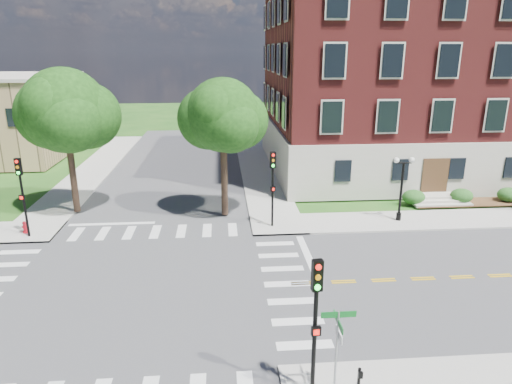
{
  "coord_description": "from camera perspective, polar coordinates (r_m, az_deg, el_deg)",
  "views": [
    {
      "loc": [
        4.15,
        -19.52,
        10.82
      ],
      "look_at": [
        6.09,
        4.83,
        3.2
      ],
      "focal_mm": 32.0,
      "sensor_mm": 36.0,
      "label": 1
    }
  ],
  "objects": [
    {
      "name": "ground",
      "position": [
        22.7,
        -14.83,
        -11.78
      ],
      "size": [
        160.0,
        160.0,
        0.0
      ],
      "primitive_type": "plane",
      "color": "#1B4B15",
      "rests_on": "ground"
    },
    {
      "name": "road_ew",
      "position": [
        22.7,
        -14.83,
        -11.76
      ],
      "size": [
        90.0,
        12.0,
        0.01
      ],
      "primitive_type": "cube",
      "color": "#3D3D3F",
      "rests_on": "ground"
    },
    {
      "name": "road_ns",
      "position": [
        22.69,
        -14.83,
        -11.76
      ],
      "size": [
        12.0,
        90.0,
        0.01
      ],
      "primitive_type": "cube",
      "color": "#3D3D3F",
      "rests_on": "ground"
    },
    {
      "name": "sidewalk_ne",
      "position": [
        38.2,
        12.74,
        0.53
      ],
      "size": [
        34.0,
        34.0,
        0.12
      ],
      "color": "#9E9B93",
      "rests_on": "ground"
    },
    {
      "name": "crosswalk_east",
      "position": [
        22.52,
        3.87,
        -11.43
      ],
      "size": [
        2.2,
        10.2,
        0.02
      ],
      "primitive_type": null,
      "color": "silver",
      "rests_on": "ground"
    },
    {
      "name": "stop_bar_east",
      "position": [
        25.41,
        6.5,
        -7.99
      ],
      "size": [
        0.4,
        5.5,
        0.0
      ],
      "primitive_type": "cube",
      "color": "silver",
      "rests_on": "ground"
    },
    {
      "name": "main_building",
      "position": [
        46.08,
        21.56,
        13.08
      ],
      "size": [
        30.6,
        22.4,
        16.5
      ],
      "color": "#B2AD9D",
      "rests_on": "ground"
    },
    {
      "name": "tree_c",
      "position": [
        32.56,
        -22.76,
        9.33
      ],
      "size": [
        5.55,
        5.55,
        9.71
      ],
      "color": "black",
      "rests_on": "ground"
    },
    {
      "name": "tree_d",
      "position": [
        29.57,
        -4.16,
        9.5
      ],
      "size": [
        4.75,
        4.75,
        9.1
      ],
      "color": "black",
      "rests_on": "ground"
    },
    {
      "name": "traffic_signal_se",
      "position": [
        14.48,
        7.47,
        -14.65
      ],
      "size": [
        0.35,
        0.39,
        4.8
      ],
      "color": "black",
      "rests_on": "ground"
    },
    {
      "name": "traffic_signal_ne",
      "position": [
        28.14,
        2.1,
        1.57
      ],
      "size": [
        0.38,
        0.45,
        4.8
      ],
      "color": "black",
      "rests_on": "ground"
    },
    {
      "name": "traffic_signal_nw",
      "position": [
        29.81,
        -27.26,
        0.52
      ],
      "size": [
        0.34,
        0.38,
        4.8
      ],
      "color": "black",
      "rests_on": "ground"
    },
    {
      "name": "twin_lamp_west",
      "position": [
        30.78,
        17.75,
        0.84
      ],
      "size": [
        1.36,
        0.36,
        4.23
      ],
      "color": "black",
      "rests_on": "ground"
    },
    {
      "name": "street_sign_pole",
      "position": [
        15.03,
        10.15,
        -17.47
      ],
      "size": [
        1.1,
        1.1,
        3.1
      ],
      "color": "gray",
      "rests_on": "ground"
    },
    {
      "name": "push_button_post",
      "position": [
        15.9,
        12.72,
        -22.24
      ],
      "size": [
        0.14,
        0.21,
        1.2
      ],
      "color": "black",
      "rests_on": "ground"
    },
    {
      "name": "fire_hydrant",
      "position": [
        31.26,
        -26.91,
        -3.98
      ],
      "size": [
        0.35,
        0.35,
        0.75
      ],
      "color": "red",
      "rests_on": "ground"
    }
  ]
}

